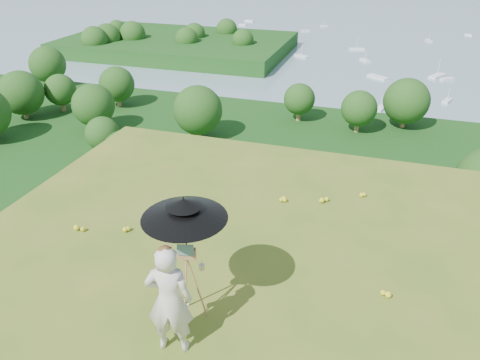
% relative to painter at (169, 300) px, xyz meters
% --- Properties ---
extents(ground, '(14.00, 14.00, 0.00)m').
position_rel_painter_xyz_m(ground, '(1.82, 0.58, -0.90)').
color(ground, '#45691E').
rests_on(ground, ground).
extents(forest_slope, '(140.00, 56.00, 22.00)m').
position_rel_painter_xyz_m(forest_slope, '(1.82, 35.58, -29.90)').
color(forest_slope, '#123B10').
rests_on(forest_slope, bay_water).
extents(shoreline_tier, '(170.00, 28.00, 8.00)m').
position_rel_painter_xyz_m(shoreline_tier, '(1.82, 75.58, -36.90)').
color(shoreline_tier, '#6A6555').
rests_on(shoreline_tier, bay_water).
extents(bay_water, '(700.00, 700.00, 0.00)m').
position_rel_painter_xyz_m(bay_water, '(1.82, 240.58, -34.90)').
color(bay_water, slate).
rests_on(bay_water, ground).
extents(peninsula, '(90.00, 60.00, 12.00)m').
position_rel_painter_xyz_m(peninsula, '(-73.18, 155.58, -29.90)').
color(peninsula, '#123B10').
rests_on(peninsula, bay_water).
extents(slope_trees, '(110.00, 50.00, 6.00)m').
position_rel_painter_xyz_m(slope_trees, '(1.82, 35.58, -15.90)').
color(slope_trees, '#1A4D17').
rests_on(slope_trees, forest_slope).
extents(harbor_town, '(110.00, 22.00, 5.00)m').
position_rel_painter_xyz_m(harbor_town, '(1.82, 75.58, -30.40)').
color(harbor_town, silver).
rests_on(harbor_town, shoreline_tier).
extents(moored_boats, '(140.00, 140.00, 0.70)m').
position_rel_painter_xyz_m(moored_boats, '(-10.68, 161.58, -34.55)').
color(moored_boats, white).
rests_on(moored_boats, bay_water).
extents(wildflowers, '(10.00, 10.50, 0.12)m').
position_rel_painter_xyz_m(wildflowers, '(1.82, 0.83, -0.84)').
color(wildflowers, yellow).
rests_on(wildflowers, ground).
extents(painter, '(0.74, 0.57, 1.80)m').
position_rel_painter_xyz_m(painter, '(0.00, 0.00, 0.00)').
color(painter, beige).
rests_on(painter, ground).
extents(field_easel, '(0.68, 0.68, 1.46)m').
position_rel_painter_xyz_m(field_easel, '(0.01, 0.61, -0.17)').
color(field_easel, '#A46F44').
rests_on(field_easel, ground).
extents(sun_umbrella, '(1.47, 1.47, 1.00)m').
position_rel_painter_xyz_m(sun_umbrella, '(0.01, 0.64, 0.80)').
color(sun_umbrella, black).
rests_on(sun_umbrella, field_easel).
extents(painter_cap, '(0.23, 0.27, 0.10)m').
position_rel_painter_xyz_m(painter_cap, '(0.00, 0.00, 0.85)').
color(painter_cap, '#D27573').
rests_on(painter_cap, painter).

